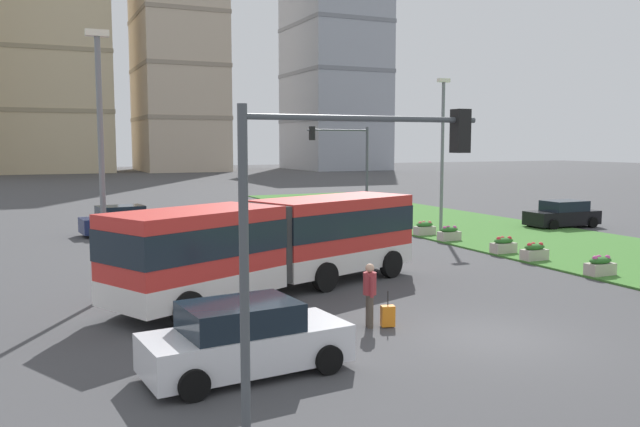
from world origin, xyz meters
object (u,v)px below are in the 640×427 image
(car_navy_sedan, at_px, (123,221))
(apartment_tower_centre, at_px, (177,20))
(rolling_suitcase, at_px, (388,316))
(streetlight_left, at_px, (101,153))
(apartment_tower_westcentre, at_px, (51,27))
(articulated_bus, at_px, (275,243))
(car_white_van, at_px, (245,340))
(flower_planter_1, at_px, (600,266))
(traffic_light_far_right, at_px, (348,158))
(car_black_sedan, at_px, (563,215))
(flower_planter_5, at_px, (425,228))
(apartment_tower_eastcentre, at_px, (334,76))
(flower_planter_4, at_px, (449,233))
(traffic_light_near_left, at_px, (333,204))
(pedestrian_crossing, at_px, (370,291))
(flower_planter_3, at_px, (503,245))
(flower_planter_2, at_px, (534,252))
(streetlight_median, at_px, (442,148))

(car_navy_sedan, distance_m, apartment_tower_centre, 89.18)
(rolling_suitcase, height_order, apartment_tower_centre, apartment_tower_centre)
(streetlight_left, xyz_separation_m, apartment_tower_westcentre, (2.50, 100.36, 19.88))
(articulated_bus, distance_m, car_white_van, 7.77)
(apartment_tower_westcentre, bearing_deg, car_navy_sedan, -90.02)
(articulated_bus, xyz_separation_m, apartment_tower_centre, (18.09, 99.06, 25.14))
(flower_planter_1, height_order, traffic_light_far_right, traffic_light_far_right)
(car_black_sedan, distance_m, rolling_suitcase, 24.41)
(flower_planter_5, xyz_separation_m, apartment_tower_eastcentre, (34.60, 84.16, 17.21))
(streetlight_left, bearing_deg, flower_planter_4, 17.64)
(flower_planter_5, bearing_deg, flower_planter_1, -90.00)
(car_black_sedan, bearing_deg, traffic_light_far_right, 151.62)
(articulated_bus, height_order, car_navy_sedan, articulated_bus)
(apartment_tower_eastcentre, bearing_deg, traffic_light_near_left, -115.41)
(pedestrian_crossing, relative_size, apartment_tower_eastcentre, 0.05)
(flower_planter_4, distance_m, traffic_light_near_left, 22.58)
(streetlight_left, distance_m, apartment_tower_centre, 102.75)
(flower_planter_5, bearing_deg, apartment_tower_centre, 86.02)
(articulated_bus, bearing_deg, car_navy_sedan, 99.62)
(articulated_bus, bearing_deg, flower_planter_1, -12.34)
(traffic_light_far_right, relative_size, apartment_tower_westcentre, 0.12)
(flower_planter_4, height_order, apartment_tower_eastcentre, apartment_tower_eastcentre)
(car_white_van, height_order, traffic_light_near_left, traffic_light_near_left)
(articulated_bus, bearing_deg, traffic_light_far_right, 55.87)
(articulated_bus, bearing_deg, flower_planter_5, 37.67)
(car_black_sedan, bearing_deg, apartment_tower_eastcentre, 73.39)
(apartment_tower_centre, bearing_deg, rolling_suitcase, -99.15)
(streetlight_left, bearing_deg, pedestrian_crossing, -46.44)
(traffic_light_near_left, xyz_separation_m, traffic_light_far_right, (12.78, 25.00, 0.18))
(flower_planter_3, bearing_deg, flower_planter_4, 90.00)
(car_white_van, height_order, streetlight_left, streetlight_left)
(flower_planter_2, relative_size, apartment_tower_centre, 0.02)
(traffic_light_near_left, relative_size, streetlight_median, 0.66)
(traffic_light_near_left, relative_size, apartment_tower_westcentre, 0.11)
(flower_planter_4, xyz_separation_m, apartment_tower_eastcentre, (34.60, 86.39, 17.21))
(flower_planter_4, xyz_separation_m, apartment_tower_centre, (6.26, 92.16, 26.37))
(traffic_light_near_left, bearing_deg, rolling_suitcase, 51.09)
(flower_planter_4, bearing_deg, apartment_tower_eastcentre, 68.17)
(flower_planter_1, bearing_deg, articulated_bus, 167.66)
(articulated_bus, xyz_separation_m, streetlight_left, (-5.23, 1.48, 2.99))
(car_navy_sedan, distance_m, car_white_van, 23.35)
(rolling_suitcase, xyz_separation_m, flower_planter_2, (10.52, 6.00, 0.11))
(flower_planter_3, height_order, traffic_light_far_right, traffic_light_far_right)
(flower_planter_1, relative_size, traffic_light_near_left, 0.20)
(pedestrian_crossing, relative_size, traffic_light_near_left, 0.31)
(flower_planter_4, distance_m, streetlight_median, 5.82)
(flower_planter_3, height_order, streetlight_left, streetlight_left)
(rolling_suitcase, relative_size, streetlight_median, 0.11)
(articulated_bus, relative_size, traffic_light_near_left, 2.12)
(traffic_light_near_left, height_order, streetlight_left, streetlight_left)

